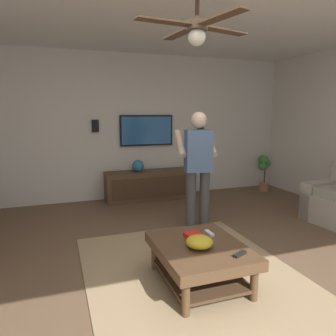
{
  "coord_description": "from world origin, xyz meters",
  "views": [
    {
      "loc": [
        -2.78,
        1.31,
        1.62
      ],
      "look_at": [
        0.97,
        -0.03,
        0.93
      ],
      "focal_mm": 33.82,
      "sensor_mm": 36.0,
      "label": 1
    }
  ],
  "objects": [
    {
      "name": "potted_plant_short",
      "position": [
        2.73,
        -2.81,
        0.51
      ],
      "size": [
        0.26,
        0.3,
        0.76
      ],
      "color": "#9E6B4C",
      "rests_on": "ground"
    },
    {
      "name": "wall_speaker_left",
      "position": [
        3.11,
        -1.49,
        1.36
      ],
      "size": [
        0.06,
        0.12,
        0.22
      ],
      "primitive_type": "cube",
      "color": "black"
    },
    {
      "name": "tv",
      "position": [
        3.1,
        -0.35,
        1.3
      ],
      "size": [
        0.05,
        1.04,
        0.58
      ],
      "rotation": [
        0.0,
        0.0,
        3.14
      ],
      "color": "black"
    },
    {
      "name": "wall_back_tv",
      "position": [
        3.19,
        0.0,
        1.36
      ],
      "size": [
        0.1,
        6.7,
        2.71
      ],
      "primitive_type": "cube",
      "color": "silver",
      "rests_on": "ground"
    },
    {
      "name": "ground_plane",
      "position": [
        0.0,
        0.0,
        0.0
      ],
      "size": [
        7.8,
        7.8,
        0.0
      ],
      "primitive_type": "plane",
      "color": "brown"
    },
    {
      "name": "remote_white",
      "position": [
        -0.03,
        -0.12,
        0.41
      ],
      "size": [
        0.15,
        0.04,
        0.02
      ],
      "primitive_type": "cube",
      "rotation": [
        0.0,
        0.0,
        6.28
      ],
      "color": "white",
      "rests_on": "coffee_table"
    },
    {
      "name": "wall_speaker_right",
      "position": [
        3.11,
        0.62,
        1.4
      ],
      "size": [
        0.06,
        0.12,
        0.22
      ],
      "primitive_type": "cube",
      "color": "black"
    },
    {
      "name": "remote_black",
      "position": [
        -0.56,
        -0.15,
        0.41
      ],
      "size": [
        0.1,
        0.16,
        0.02
      ],
      "primitive_type": "cube",
      "rotation": [
        0.0,
        0.0,
        1.99
      ],
      "color": "black",
      "rests_on": "coffee_table"
    },
    {
      "name": "area_rug",
      "position": [
        -0.03,
        0.08,
        0.01
      ],
      "size": [
        2.57,
        2.09,
        0.01
      ],
      "primitive_type": "cube",
      "color": "#9E8460",
      "rests_on": "ground"
    },
    {
      "name": "vase_round",
      "position": [
        2.85,
        -0.1,
        0.66
      ],
      "size": [
        0.22,
        0.22,
        0.22
      ],
      "primitive_type": "sphere",
      "color": "teal",
      "rests_on": "media_console"
    },
    {
      "name": "ceiling_fan",
      "position": [
        0.05,
        0.02,
        2.39
      ],
      "size": [
        1.2,
        1.2,
        0.46
      ],
      "color": "#4C3828"
    },
    {
      "name": "coffee_table",
      "position": [
        -0.23,
        0.08,
        0.3
      ],
      "size": [
        1.0,
        0.8,
        0.4
      ],
      "color": "#513823",
      "rests_on": "ground"
    },
    {
      "name": "bowl",
      "position": [
        -0.3,
        0.12,
        0.46
      ],
      "size": [
        0.25,
        0.25,
        0.11
      ],
      "primitive_type": "ellipsoid",
      "color": "gold",
      "rests_on": "coffee_table"
    },
    {
      "name": "book",
      "position": [
        -0.07,
        0.05,
        0.42
      ],
      "size": [
        0.24,
        0.19,
        0.04
      ],
      "primitive_type": "cube",
      "rotation": [
        0.0,
        0.0,
        0.15
      ],
      "color": "red",
      "rests_on": "coffee_table"
    },
    {
      "name": "person_standing",
      "position": [
        1.18,
        -0.54,
        0.93
      ],
      "size": [
        0.6,
        0.6,
        1.64
      ],
      "rotation": [
        0.0,
        0.0,
        -0.17
      ],
      "color": "#3F3F3F",
      "rests_on": "ground"
    },
    {
      "name": "media_console",
      "position": [
        2.86,
        -0.35,
        0.28
      ],
      "size": [
        0.45,
        1.7,
        0.55
      ],
      "rotation": [
        0.0,
        0.0,
        3.14
      ],
      "color": "#513823",
      "rests_on": "ground"
    }
  ]
}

